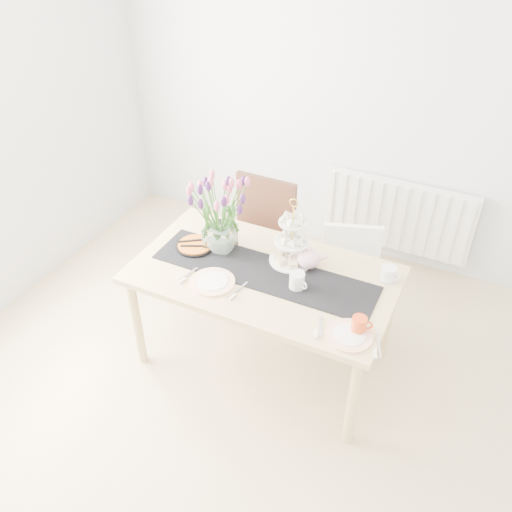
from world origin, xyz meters
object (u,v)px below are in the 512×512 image
at_px(radiator, 397,216).
at_px(tulip_vase, 219,203).
at_px(chair_white, 349,275).
at_px(cream_jug, 388,274).
at_px(plate_left, 213,282).
at_px(chair_brown, 258,233).
at_px(mug_orange, 359,325).
at_px(dining_table, 263,282).
at_px(cake_stand, 292,247).
at_px(plate_right, 349,335).
at_px(teapot, 309,258).
at_px(tart_tin, 195,246).
at_px(mug_white, 297,281).

bearing_deg(radiator, tulip_vase, -122.06).
bearing_deg(chair_white, tulip_vase, -168.06).
xyz_separation_m(chair_white, cream_jug, (0.30, -0.30, 0.33)).
distance_m(cream_jug, plate_left, 1.05).
height_order(radiator, cream_jug, cream_jug).
bearing_deg(chair_brown, mug_orange, -39.86).
bearing_deg(plate_left, dining_table, 43.97).
height_order(radiator, cake_stand, cake_stand).
relative_size(tulip_vase, cream_jug, 6.88).
bearing_deg(plate_right, cream_jug, 83.99).
bearing_deg(chair_brown, plate_left, -81.96).
xyz_separation_m(chair_brown, plate_left, (0.11, -0.85, 0.20)).
bearing_deg(teapot, radiator, 58.65).
bearing_deg(teapot, chair_white, 47.17).
bearing_deg(cake_stand, plate_left, -130.52).
relative_size(tulip_vase, plate_left, 2.30).
xyz_separation_m(mug_orange, plate_left, (-0.90, 0.02, -0.04)).
height_order(chair_brown, chair_white, chair_brown).
height_order(chair_brown, tart_tin, chair_brown).
bearing_deg(cake_stand, chair_white, 53.14).
distance_m(dining_table, tart_tin, 0.52).
bearing_deg(tart_tin, chair_white, 29.78).
bearing_deg(cake_stand, mug_white, -59.78).
bearing_deg(teapot, dining_table, -163.70).
relative_size(radiator, tart_tin, 4.78).
relative_size(chair_brown, plate_right, 3.74).
distance_m(dining_table, mug_white, 0.27).
bearing_deg(mug_orange, chair_white, 87.43).
height_order(dining_table, plate_left, plate_left).
bearing_deg(cream_jug, dining_table, -143.19).
relative_size(mug_white, mug_orange, 1.10).
xyz_separation_m(mug_white, plate_right, (0.40, -0.25, -0.05)).
height_order(chair_brown, teapot, chair_brown).
bearing_deg(chair_brown, chair_white, -4.72).
xyz_separation_m(tart_tin, plate_left, (0.28, -0.26, -0.01)).
distance_m(cake_stand, plate_right, 0.72).
bearing_deg(plate_right, radiator, 94.43).
distance_m(teapot, cream_jug, 0.48).
distance_m(chair_white, mug_orange, 0.91).
bearing_deg(plate_right, plate_left, 175.25).
bearing_deg(teapot, tulip_vase, 165.90).
relative_size(chair_white, mug_white, 7.47).
distance_m(chair_white, teapot, 0.56).
height_order(tart_tin, plate_right, tart_tin).
bearing_deg(mug_white, cake_stand, 142.48).
relative_size(tulip_vase, cake_stand, 1.54).
relative_size(chair_brown, cream_jug, 10.54).
bearing_deg(plate_right, chair_white, 105.91).
height_order(radiator, plate_right, plate_right).
distance_m(chair_white, plate_left, 1.04).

